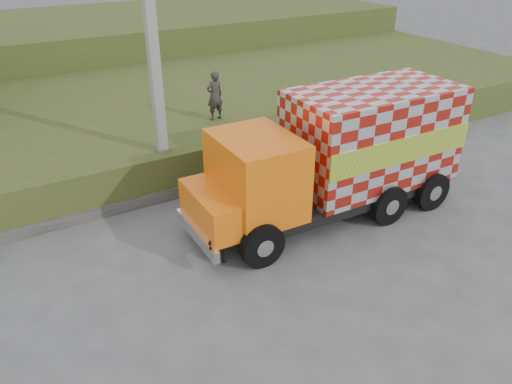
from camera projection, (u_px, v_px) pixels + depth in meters
ground at (264, 252)px, 13.51m from camera, size 120.00×120.00×0.00m
embankment at (140, 117)px, 20.76m from camera, size 40.00×12.00×1.50m
embankment_far at (73, 46)px, 29.54m from camera, size 40.00×12.00×3.00m
retaining_strip at (141, 199)px, 15.73m from camera, size 16.00×0.50×0.40m
utility_pole at (155, 70)px, 14.64m from camera, size 1.20×0.30×8.00m
cargo_truck at (340, 154)px, 14.56m from camera, size 8.38×3.03×3.72m
cow at (212, 237)px, 13.12m from camera, size 0.75×1.41×1.14m
pedestrian at (215, 96)px, 17.98m from camera, size 0.69×0.49×1.78m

